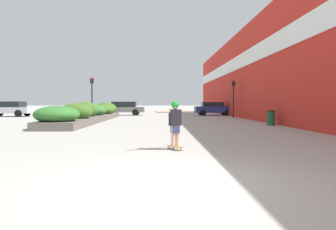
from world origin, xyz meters
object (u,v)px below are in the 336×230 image
skateboarder (175,119)px  car_center_left (123,108)px  traffic_light_left (92,91)px  traffic_light_right (233,92)px  car_rightmost (213,108)px  car_center_right (9,109)px  skateboard (175,147)px  trash_bin (271,118)px  car_leftmost (321,108)px

skateboarder → car_center_left: (-4.44, 23.87, -0.10)m
car_center_left → traffic_light_left: (-1.93, -6.09, 1.60)m
traffic_light_left → traffic_light_right: bearing=-0.1°
car_rightmost → traffic_light_right: size_ratio=1.22×
car_rightmost → car_center_right: bearing=-83.5°
skateboard → car_rightmost: car_rightmost is taller
car_center_right → trash_bin: bearing=-119.6°
trash_bin → traffic_light_right: (-0.06, 8.80, 1.80)m
car_center_left → traffic_light_left: 6.59m
car_center_left → car_center_right: car_center_right is taller
car_leftmost → traffic_light_left: traffic_light_left is taller
car_center_right → car_rightmost: car_center_right is taller
traffic_light_right → skateboarder: bearing=-108.7°
skateboard → traffic_light_left: 19.02m
skateboard → traffic_light_right: bearing=43.1°
car_rightmost → traffic_light_left: 12.92m
trash_bin → car_center_right: bearing=150.4°
trash_bin → car_center_left: 18.24m
trash_bin → car_leftmost: bearing=51.7°
traffic_light_right → trash_bin: bearing=-89.6°
trash_bin → car_leftmost: size_ratio=0.22×
car_center_right → traffic_light_right: bearing=-98.6°
car_leftmost → traffic_light_right: bearing=109.0°
car_leftmost → traffic_light_right: (-9.64, -3.31, 1.41)m
traffic_light_left → traffic_light_right: size_ratio=1.06×
car_leftmost → traffic_light_right: size_ratio=1.24×
car_leftmost → car_rightmost: (-10.42, 2.21, -0.08)m
trash_bin → car_rightmost: size_ratio=0.22×
skateboard → car_center_right: size_ratio=0.15×
skateboard → car_center_left: size_ratio=0.14×
traffic_light_left → trash_bin: bearing=-35.4°
traffic_light_left → car_center_right: bearing=160.0°
skateboarder → car_center_left: car_center_left is taller
skateboarder → car_center_right: (-15.07, 20.95, -0.10)m
skateboarder → traffic_light_right: traffic_light_right is taller
skateboard → traffic_light_right: 18.86m
skateboarder → trash_bin: size_ratio=1.45×
car_leftmost → car_center_left: bearing=82.0°
trash_bin → car_center_right: size_ratio=0.20×
skateboarder → car_rightmost: car_rightmost is taller
skateboard → car_center_left: bearing=72.3°
skateboarder → traffic_light_left: traffic_light_left is taller
car_center_left → car_rightmost: bearing=-93.6°
trash_bin → car_rightmost: (-0.84, 14.32, 0.30)m
car_rightmost → traffic_light_left: traffic_light_left is taller
skateboard → traffic_light_left: (-6.36, 17.78, 2.30)m
skateboard → car_rightmost: size_ratio=0.16×
car_leftmost → car_center_left: car_leftmost is taller
car_center_right → traffic_light_right: (21.07, -3.20, 1.47)m
skateboarder → traffic_light_right: size_ratio=0.39×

